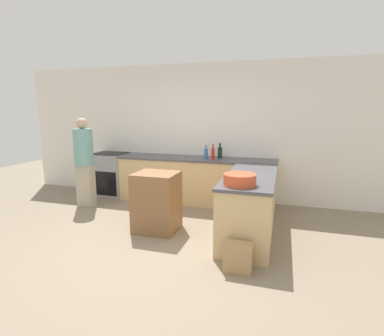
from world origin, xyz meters
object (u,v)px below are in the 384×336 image
object	(u,v)px
water_bottle_blue	(206,153)
hot_sauce_bottle	(213,153)
mixing_bowl	(240,179)
wine_bottle_dark	(220,152)
person_by_range	(84,159)
paper_bag	(238,257)
island_table	(157,202)
range_oven	(111,174)

from	to	relation	value
water_bottle_blue	hot_sauce_bottle	bearing A→B (deg)	-20.92
mixing_bowl	water_bottle_blue	size ratio (longest dim) A/B	1.56
wine_bottle_dark	person_by_range	bearing A→B (deg)	-158.69
water_bottle_blue	hot_sauce_bottle	world-z (taller)	hot_sauce_bottle
mixing_bowl	hot_sauce_bottle	size ratio (longest dim) A/B	1.40
mixing_bowl	water_bottle_blue	world-z (taller)	water_bottle_blue
paper_bag	mixing_bowl	bearing A→B (deg)	98.96
island_table	hot_sauce_bottle	distance (m)	1.61
mixing_bowl	paper_bag	bearing A→B (deg)	-81.04
person_by_range	hot_sauce_bottle	bearing A→B (deg)	17.36
water_bottle_blue	person_by_range	world-z (taller)	person_by_range
water_bottle_blue	person_by_range	bearing A→B (deg)	-160.17
island_table	mixing_bowl	distance (m)	1.44
person_by_range	paper_bag	distance (m)	3.54
mixing_bowl	range_oven	bearing A→B (deg)	147.32
island_table	paper_bag	bearing A→B (deg)	-31.61
island_table	mixing_bowl	world-z (taller)	mixing_bowl
water_bottle_blue	range_oven	bearing A→B (deg)	178.13
paper_bag	hot_sauce_bottle	bearing A→B (deg)	110.11
person_by_range	wine_bottle_dark	bearing A→B (deg)	21.31
hot_sauce_bottle	wine_bottle_dark	distance (m)	0.23
mixing_bowl	wine_bottle_dark	bearing A→B (deg)	108.21
water_bottle_blue	wine_bottle_dark	xyz separation A→B (m)	(0.24, 0.16, 0.01)
island_table	paper_bag	distance (m)	1.61
water_bottle_blue	wine_bottle_dark	bearing A→B (deg)	33.32
mixing_bowl	hot_sauce_bottle	xyz separation A→B (m)	(-0.75, 1.81, 0.04)
water_bottle_blue	paper_bag	xyz separation A→B (m)	(0.97, -2.30, -0.83)
range_oven	person_by_range	xyz separation A→B (m)	(-0.02, -0.84, 0.45)
range_oven	mixing_bowl	distance (m)	3.63
island_table	person_by_range	size ratio (longest dim) A/B	0.53
range_oven	paper_bag	xyz separation A→B (m)	(3.09, -2.37, -0.29)
hot_sauce_bottle	wine_bottle_dark	world-z (taller)	hot_sauce_bottle
hot_sauce_bottle	paper_bag	size ratio (longest dim) A/B	0.89
hot_sauce_bottle	person_by_range	size ratio (longest dim) A/B	0.17
island_table	mixing_bowl	bearing A→B (deg)	-17.27
range_oven	hot_sauce_bottle	bearing A→B (deg)	-3.17
island_table	wine_bottle_dark	world-z (taller)	wine_bottle_dark
island_table	mixing_bowl	xyz separation A→B (m)	(1.28, -0.40, 0.52)
water_bottle_blue	wine_bottle_dark	distance (m)	0.28
island_table	water_bottle_blue	world-z (taller)	water_bottle_blue
hot_sauce_bottle	mixing_bowl	bearing A→B (deg)	-67.42
island_table	wine_bottle_dark	xyz separation A→B (m)	(0.62, 1.63, 0.56)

